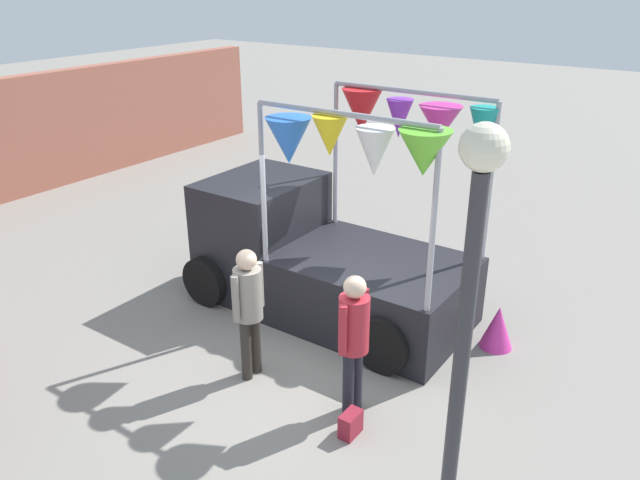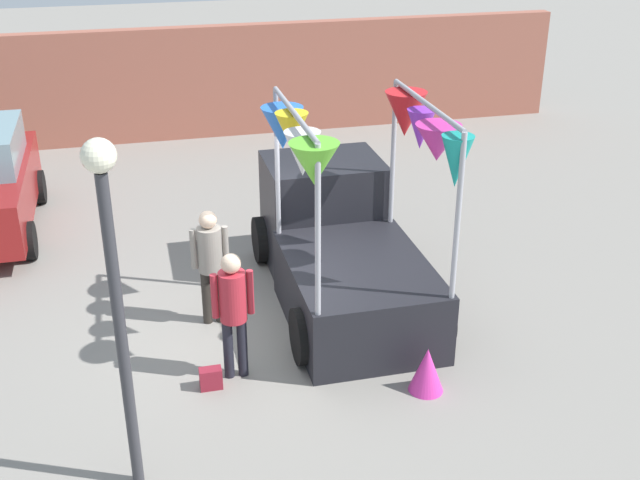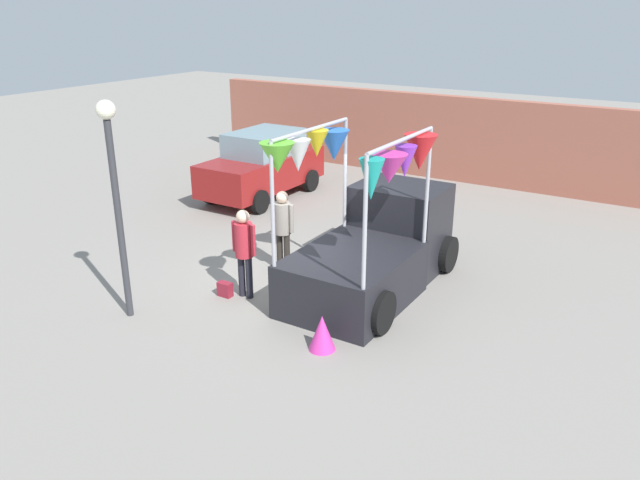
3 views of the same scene
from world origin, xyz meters
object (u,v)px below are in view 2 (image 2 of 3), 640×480
at_px(street_lamp, 113,273).
at_px(folded_kite_bundle_magenta, 427,370).
at_px(vendor_truck, 340,236).
at_px(handbag, 211,378).
at_px(person_customer, 233,304).
at_px(person_vendor, 210,256).

distance_m(street_lamp, folded_kite_bundle_magenta, 4.26).
relative_size(vendor_truck, handbag, 14.94).
distance_m(handbag, folded_kite_bundle_magenta, 2.69).
bearing_deg(folded_kite_bundle_magenta, vendor_truck, 98.50).
bearing_deg(vendor_truck, person_customer, -135.93).
relative_size(street_lamp, folded_kite_bundle_magenta, 6.37).
relative_size(vendor_truck, street_lamp, 1.09).
distance_m(person_vendor, handbag, 1.86).
height_order(person_customer, handbag, person_customer).
height_order(handbag, folded_kite_bundle_magenta, folded_kite_bundle_magenta).
xyz_separation_m(vendor_truck, street_lamp, (-3.15, -3.49, 1.55)).
bearing_deg(person_customer, handbag, -150.26).
bearing_deg(street_lamp, person_customer, 52.45).
bearing_deg(folded_kite_bundle_magenta, handbag, 165.22).
xyz_separation_m(vendor_truck, folded_kite_bundle_magenta, (0.40, -2.68, -0.65)).
bearing_deg(folded_kite_bundle_magenta, person_vendor, 135.87).
distance_m(person_customer, folded_kite_bundle_magenta, 2.53).
distance_m(vendor_truck, person_vendor, 2.00).
bearing_deg(person_vendor, folded_kite_bundle_magenta, -44.13).
bearing_deg(street_lamp, person_vendor, 69.02).
distance_m(vendor_truck, street_lamp, 4.95).
bearing_deg(person_customer, person_vendor, 94.63).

